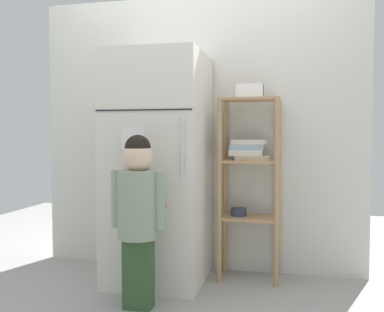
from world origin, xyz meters
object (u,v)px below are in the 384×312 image
(pantry_shelf_unit, at_px, (249,169))
(fruit_bin, at_px, (250,93))
(child_standing, at_px, (138,204))
(refrigerator, at_px, (159,168))

(pantry_shelf_unit, bearing_deg, fruit_bin, 76.89)
(child_standing, distance_m, fruit_bin, 1.17)
(refrigerator, relative_size, fruit_bin, 7.96)
(pantry_shelf_unit, xyz_separation_m, fruit_bin, (0.00, 0.02, 0.55))
(pantry_shelf_unit, bearing_deg, refrigerator, -163.74)
(child_standing, bearing_deg, pantry_shelf_unit, 49.69)
(refrigerator, height_order, pantry_shelf_unit, refrigerator)
(refrigerator, xyz_separation_m, child_standing, (0.03, -0.51, -0.18))
(child_standing, relative_size, pantry_shelf_unit, 0.80)
(fruit_bin, bearing_deg, refrigerator, -162.29)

